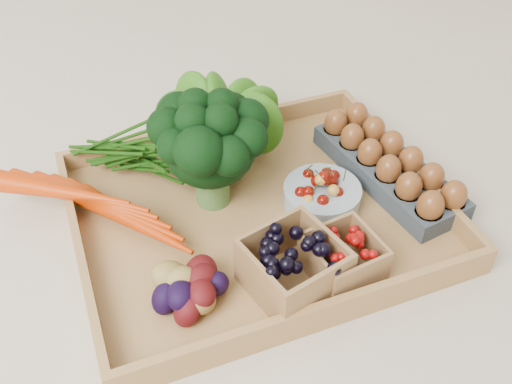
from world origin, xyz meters
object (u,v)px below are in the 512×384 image
object	(u,v)px
broccoli	(211,166)
cherry_bowl	(322,196)
tray	(256,217)
egg_carton	(387,171)

from	to	relation	value
broccoli	cherry_bowl	xyz separation A→B (m)	(0.16, -0.07, -0.05)
tray	cherry_bowl	world-z (taller)	cherry_bowl
tray	egg_carton	bearing A→B (deg)	-0.24
broccoli	cherry_bowl	world-z (taller)	broccoli
cherry_bowl	egg_carton	distance (m)	0.13
tray	broccoli	size ratio (longest dim) A/B	3.07
tray	cherry_bowl	size ratio (longest dim) A/B	4.46
tray	broccoli	distance (m)	0.11
tray	egg_carton	xyz separation A→B (m)	(0.23, -0.00, 0.02)
broccoli	egg_carton	world-z (taller)	broccoli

